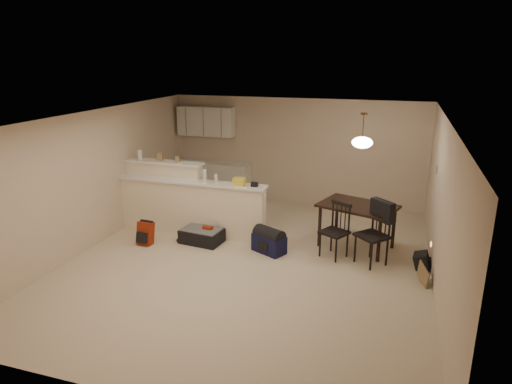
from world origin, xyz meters
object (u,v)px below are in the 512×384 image
at_px(dining_chair_near, 334,231).
at_px(suitcase, 202,236).
at_px(red_backpack, 145,233).
at_px(pendant_lamp, 362,142).
at_px(dining_chair_far, 372,234).
at_px(navy_duffel, 269,244).
at_px(dining_table, 358,210).
at_px(black_daypack, 422,261).

bearing_deg(dining_chair_near, suitcase, -149.02).
height_order(dining_chair_near, red_backpack, dining_chair_near).
xyz_separation_m(pendant_lamp, red_backpack, (-3.81, -1.05, -1.78)).
height_order(dining_chair_far, navy_duffel, dining_chair_far).
bearing_deg(dining_table, red_backpack, -146.21).
xyz_separation_m(suitcase, black_daypack, (3.98, 0.09, 0.01)).
height_order(pendant_lamp, black_daypack, pendant_lamp).
relative_size(dining_chair_near, suitcase, 1.28).
bearing_deg(dining_chair_near, black_daypack, 27.51).
bearing_deg(suitcase, dining_chair_far, 7.13).
bearing_deg(black_daypack, dining_table, 70.56).
relative_size(dining_table, suitcase, 2.01).
height_order(pendant_lamp, red_backpack, pendant_lamp).
xyz_separation_m(pendant_lamp, suitcase, (-2.83, -0.67, -1.86)).
distance_m(dining_chair_far, black_daypack, 0.93).
relative_size(dining_chair_near, dining_chair_far, 0.90).
distance_m(dining_table, suitcase, 2.96).
distance_m(dining_table, navy_duffel, 1.73).
bearing_deg(dining_table, black_daypack, -7.94).
xyz_separation_m(pendant_lamp, dining_chair_far, (0.32, -0.64, -1.45)).
bearing_deg(black_daypack, dining_chair_far, 101.48).
height_order(suitcase, black_daypack, black_daypack).
height_order(dining_chair_far, red_backpack, dining_chair_far).
relative_size(suitcase, red_backpack, 1.80).
distance_m(red_backpack, navy_duffel, 2.36).
distance_m(dining_table, red_backpack, 3.99).
height_order(pendant_lamp, dining_chair_near, pendant_lamp).
relative_size(dining_chair_near, navy_duffel, 1.65).
bearing_deg(navy_duffel, dining_chair_far, 28.64).
xyz_separation_m(dining_table, pendant_lamp, (0.00, 0.00, 1.26)).
bearing_deg(suitcase, black_daypack, 7.99).
xyz_separation_m(pendant_lamp, navy_duffel, (-1.48, -0.71, -1.83)).
distance_m(dining_chair_near, navy_duffel, 1.20).
bearing_deg(suitcase, dining_chair_near, 9.28).
distance_m(pendant_lamp, suitcase, 3.45).
relative_size(pendant_lamp, suitcase, 0.81).
bearing_deg(suitcase, pendant_lamp, 19.90).
bearing_deg(pendant_lamp, suitcase, -166.74).
height_order(dining_chair_far, black_daypack, dining_chair_far).
xyz_separation_m(dining_chair_near, suitcase, (-2.49, -0.12, -0.36)).
distance_m(dining_chair_far, navy_duffel, 1.83).
height_order(dining_table, dining_chair_far, dining_chair_far).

